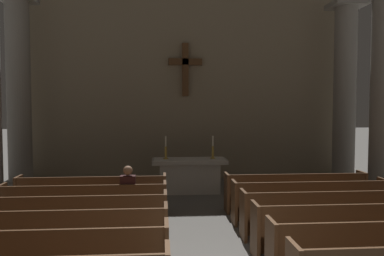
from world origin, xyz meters
The scene contains 16 objects.
pew_left_row_3 centered at (-2.45, 1.88, 0.48)m, with size 3.45×0.50×0.95m.
pew_left_row_4 centered at (-2.45, 2.84, 0.48)m, with size 3.45×0.50×0.95m.
pew_left_row_5 centered at (-2.45, 3.80, 0.48)m, with size 3.45×0.50×0.95m.
pew_left_row_6 centered at (-2.45, 4.76, 0.48)m, with size 3.45×0.50×0.95m.
pew_right_row_3 centered at (2.45, 1.88, 0.48)m, with size 3.45×0.50×0.95m.
pew_right_row_4 centered at (2.45, 2.84, 0.48)m, with size 3.45×0.50×0.95m.
pew_right_row_5 centered at (2.45, 3.80, 0.48)m, with size 3.45×0.50×0.95m.
pew_right_row_6 centered at (2.45, 4.76, 0.48)m, with size 3.45×0.50×0.95m.
column_right_third centered at (5.26, 5.79, 2.91)m, with size 1.09×1.09×5.98m.
column_left_fourth centered at (-5.26, 8.11, 2.91)m, with size 1.09×1.09×5.98m.
column_right_fourth centered at (5.26, 8.11, 2.91)m, with size 1.09×1.09×5.98m.
altar centered at (0.00, 7.00, 0.53)m, with size 2.20×0.90×1.01m.
candlestick_left centered at (-0.70, 7.00, 1.23)m, with size 0.16×0.16×0.68m.
candlestick_right centered at (0.70, 7.00, 1.23)m, with size 0.16×0.16×0.68m.
apse_with_cross centered at (0.00, 9.26, 3.48)m, with size 11.68×0.47×6.95m.
lone_worshipper centered at (-1.53, 3.84, 0.69)m, with size 0.32×0.43×1.32m.
Camera 1 is at (-0.81, -4.44, 2.58)m, focal length 36.40 mm.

